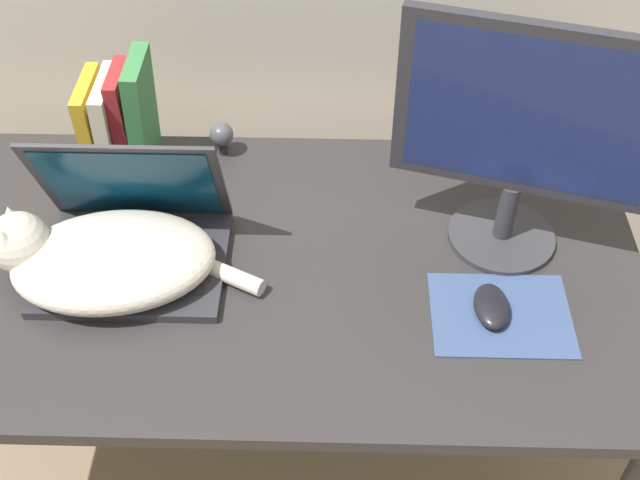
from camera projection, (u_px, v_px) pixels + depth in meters
desk at (246, 286)px, 1.55m from camera, size 1.50×0.76×0.73m
laptop at (133, 238)px, 1.47m from camera, size 0.34×0.27×0.26m
cat at (102, 258)px, 1.43m from camera, size 0.50×0.29×0.14m
external_monitor at (525, 133)px, 1.36m from camera, size 0.44×0.20×0.46m
mousepad at (501, 315)px, 1.41m from camera, size 0.25×0.19×0.00m
computer_mouse at (491, 306)px, 1.40m from camera, size 0.06×0.10×0.03m
book_row at (120, 121)px, 1.62m from camera, size 0.14×0.15×0.25m
webcam at (222, 135)px, 1.69m from camera, size 0.05×0.05×0.08m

